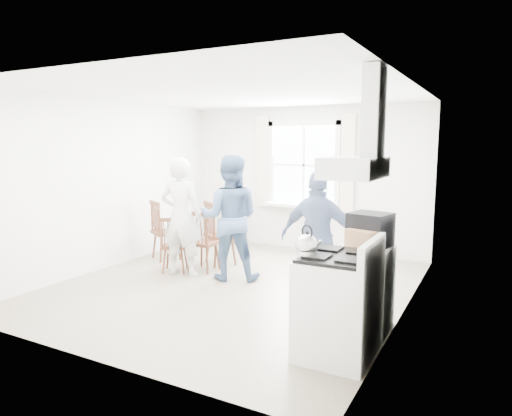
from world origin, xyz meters
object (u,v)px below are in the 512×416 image
Objects in this scene: windsor_chair_b at (159,224)px; person_left at (181,217)px; gas_stove at (339,305)px; stereo_stack at (370,230)px; low_cabinet at (366,288)px; windsor_chair_a at (200,235)px; person_right at (318,238)px; windsor_chair_c at (173,239)px; person_mid at (230,218)px.

windsor_chair_b is 0.57× the size of person_left.
gas_stove is 2.46× the size of stereo_stack.
low_cabinet is 3.99m from windsor_chair_b.
windsor_chair_a is 0.58× the size of person_right.
low_cabinet is at bearing 140.87° from person_right.
stereo_stack is at bearing 8.63° from low_cabinet.
person_right is (3.06, -0.72, 0.20)m from windsor_chair_b.
low_cabinet is at bearing 84.32° from gas_stove.
windsor_chair_a is 0.42m from person_left.
low_cabinet is 0.97m from person_right.
windsor_chair_a is 0.40m from windsor_chair_c.
windsor_chair_a reaches higher than windsor_chair_c.
gas_stove reaches higher than low_cabinet.
windsor_chair_c is (0.70, -0.52, -0.09)m from windsor_chair_b.
windsor_chair_b is at bearing 161.89° from stereo_stack.
windsor_chair_b is at bearing 164.41° from windsor_chair_a.
person_right reaches higher than windsor_chair_a.
person_left reaches higher than low_cabinet.
person_right reaches higher than windsor_chair_b.
stereo_stack is 3.05m from person_left.
gas_stove is 0.70m from low_cabinet.
person_right reaches higher than low_cabinet.
person_right is (-0.75, 0.52, -0.26)m from stereo_stack.
windsor_chair_b is at bearing 143.14° from windsor_chair_c.
low_cabinet is at bearing -19.21° from windsor_chair_a.
windsor_chair_c is at bearing 166.91° from stereo_stack.
gas_stove is at bearing -95.68° from low_cabinet.
stereo_stack is at bearing 141.90° from person_right.
windsor_chair_c is (-3.09, 0.73, 0.08)m from low_cabinet.
windsor_chair_a is 1.09× the size of windsor_chair_c.
low_cabinet is 0.51× the size of person_left.
stereo_stack is 0.53× the size of windsor_chair_c.
person_left is at bearing -122.33° from windsor_chair_a.
person_mid reaches higher than low_cabinet.
windsor_chair_a is 0.53× the size of person_mid.
windsor_chair_c is (-0.32, -0.24, -0.05)m from windsor_chair_a.
gas_stove is 1.24× the size of low_cabinet.
gas_stove is 0.69× the size of person_right.
low_cabinet is at bearing -13.24° from windsor_chair_c.
low_cabinet is 2.41m from person_mid.
windsor_chair_b is 1.04m from person_left.
person_left is (-2.93, 0.72, 0.43)m from low_cabinet.
windsor_chair_c is at bearing -36.86° from windsor_chair_b.
person_right is at bearing 118.15° from gas_stove.
stereo_stack is 3.00m from windsor_chair_a.
person_mid is at bearing 157.89° from low_cabinet.
stereo_stack is 0.95m from person_right.
person_right is (2.37, -0.20, 0.29)m from windsor_chair_c.
person_mid is (-2.13, 1.59, 0.41)m from gas_stove.
person_left reaches higher than person_right.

